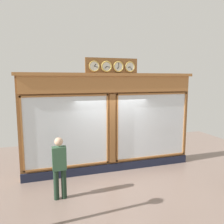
# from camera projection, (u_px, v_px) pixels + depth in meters

# --- Properties ---
(ground_plane) EXTENTS (14.00, 14.00, 0.00)m
(ground_plane) POSITION_uv_depth(u_px,v_px,m) (149.00, 217.00, 5.28)
(ground_plane) COLOR #7A665B
(shop_facade) EXTENTS (6.07, 0.42, 3.87)m
(shop_facade) POSITION_uv_depth(u_px,v_px,m) (111.00, 122.00, 7.79)
(shop_facade) COLOR brown
(shop_facade) RESTS_ON ground_plane
(pedestrian) EXTENTS (0.36, 0.22, 1.69)m
(pedestrian) POSITION_uv_depth(u_px,v_px,m) (59.00, 166.00, 5.97)
(pedestrian) COLOR #1C2F21
(pedestrian) RESTS_ON ground_plane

